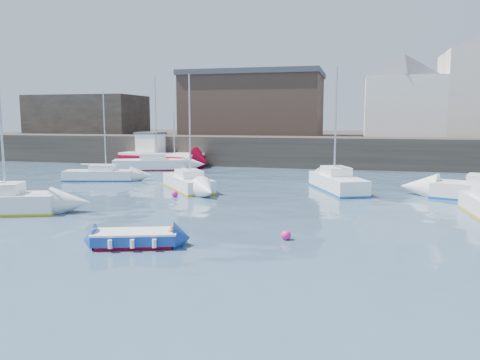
% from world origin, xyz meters
% --- Properties ---
extents(water, '(220.00, 220.00, 0.00)m').
position_xyz_m(water, '(0.00, 0.00, 0.00)').
color(water, '#2D4760').
rests_on(water, ground).
extents(quay_wall, '(90.00, 5.00, 3.00)m').
position_xyz_m(quay_wall, '(0.00, 35.00, 1.50)').
color(quay_wall, '#28231E').
rests_on(quay_wall, ground).
extents(land_strip, '(90.00, 32.00, 2.80)m').
position_xyz_m(land_strip, '(0.00, 53.00, 1.40)').
color(land_strip, '#28231E').
rests_on(land_strip, ground).
extents(bldg_east_d, '(11.14, 11.14, 8.95)m').
position_xyz_m(bldg_east_d, '(11.00, 41.50, 7.36)').
color(bldg_east_d, white).
rests_on(bldg_east_d, land_strip).
extents(warehouse, '(16.40, 10.40, 7.60)m').
position_xyz_m(warehouse, '(-6.00, 43.00, 6.62)').
color(warehouse, '#3D2D26').
rests_on(warehouse, land_strip).
extents(bldg_west, '(14.00, 8.00, 5.00)m').
position_xyz_m(bldg_west, '(-28.00, 42.00, 5.30)').
color(bldg_west, '#353028').
rests_on(bldg_west, land_strip).
extents(blue_dinghy, '(3.46, 2.30, 0.61)m').
position_xyz_m(blue_dinghy, '(-1.94, 3.08, 0.34)').
color(blue_dinghy, maroon).
rests_on(blue_dinghy, ground).
extents(fishing_boat, '(8.87, 4.56, 5.60)m').
position_xyz_m(fishing_boat, '(-13.45, 31.55, 1.08)').
color(fishing_boat, maroon).
rests_on(fishing_boat, ground).
extents(sailboat_b, '(5.24, 5.96, 7.79)m').
position_xyz_m(sailboat_b, '(-5.00, 17.21, 0.51)').
color(sailboat_b, white).
rests_on(sailboat_b, ground).
extents(sailboat_e, '(5.71, 3.03, 7.01)m').
position_xyz_m(sailboat_e, '(-13.44, 20.02, 0.46)').
color(sailboat_e, white).
rests_on(sailboat_e, ground).
extents(sailboat_f, '(4.36, 6.68, 8.30)m').
position_xyz_m(sailboat_f, '(5.02, 19.17, 0.58)').
color(sailboat_f, white).
rests_on(sailboat_f, ground).
extents(sailboat_h, '(7.10, 4.40, 8.71)m').
position_xyz_m(sailboat_h, '(-12.80, 27.98, 0.57)').
color(sailboat_h, white).
rests_on(sailboat_h, ground).
extents(buoy_near, '(0.40, 0.40, 0.40)m').
position_xyz_m(buoy_near, '(-1.22, 3.31, 0.00)').
color(buoy_near, '#FF1B86').
rests_on(buoy_near, ground).
extents(buoy_mid, '(0.41, 0.41, 0.41)m').
position_xyz_m(buoy_mid, '(3.55, 5.49, 0.00)').
color(buoy_mid, '#FF1B86').
rests_on(buoy_mid, ground).
extents(buoy_far, '(0.44, 0.44, 0.44)m').
position_xyz_m(buoy_far, '(-4.77, 14.21, 0.00)').
color(buoy_far, '#FF1B86').
rests_on(buoy_far, ground).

